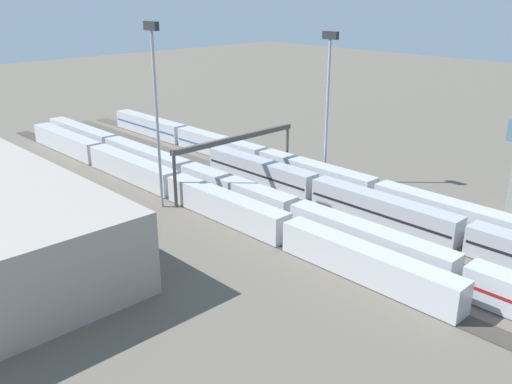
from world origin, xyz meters
TOP-DOWN VIEW (x-y plane):
  - ground_plane at (0.00, 0.00)m, footprint 400.00×400.00m
  - track_bed_0 at (0.00, -10.00)m, footprint 140.00×2.80m
  - track_bed_1 at (0.00, -5.00)m, footprint 140.00×2.80m
  - track_bed_2 at (0.00, 0.00)m, footprint 140.00×2.80m
  - track_bed_3 at (0.00, 5.00)m, footprint 140.00×2.80m
  - track_bed_4 at (0.00, 10.00)m, footprint 140.00×2.80m
  - train_on_track_4 at (11.08, 10.00)m, footprint 95.60×3.00m
  - train_on_track_3 at (2.41, 5.00)m, footprint 119.80×3.06m
  - train_on_track_0 at (-0.49, -10.00)m, footprint 119.80×3.06m
  - train_on_track_1 at (-17.04, -5.00)m, footprint 71.40×3.06m
  - light_mast_0 at (-0.13, -13.03)m, footprint 2.80×0.70m
  - light_mast_1 at (9.23, 13.59)m, footprint 2.80×0.70m
  - signal_gantry at (7.72, 0.00)m, footprint 0.70×25.00m

SIDE VIEW (x-z plane):
  - ground_plane at x=0.00m, z-range 0.00..0.00m
  - track_bed_0 at x=0.00m, z-range 0.00..0.12m
  - track_bed_1 at x=0.00m, z-range 0.00..0.12m
  - track_bed_2 at x=0.00m, z-range 0.00..0.12m
  - track_bed_3 at x=0.00m, z-range 0.00..0.12m
  - track_bed_4 at x=0.00m, z-range 0.00..0.12m
  - train_on_track_0 at x=-0.49m, z-range 0.10..3.90m
  - train_on_track_3 at x=2.41m, z-range 0.11..3.91m
  - train_on_track_1 at x=-17.04m, z-range 0.11..3.91m
  - train_on_track_4 at x=11.08m, z-range 0.12..3.92m
  - signal_gantry at x=7.72m, z-range 3.02..11.82m
  - light_mast_0 at x=-0.13m, z-range 3.61..28.24m
  - light_mast_1 at x=9.23m, z-range 3.71..30.43m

